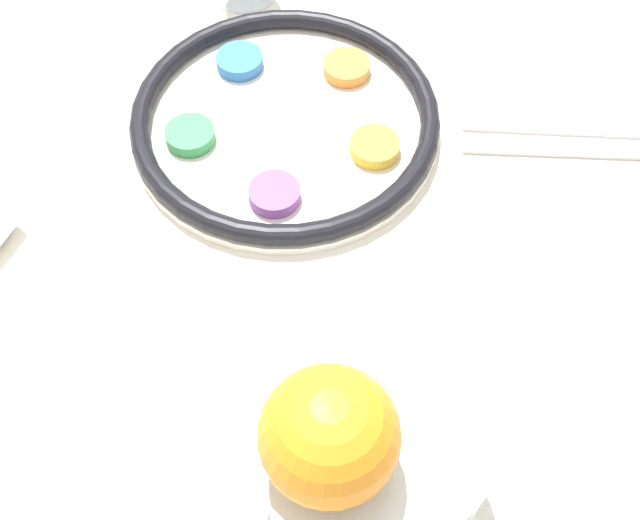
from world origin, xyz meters
name	(u,v)px	position (x,y,z in m)	size (l,w,h in m)	color
dining_table	(232,519)	(0.00, 0.00, 0.38)	(1.59, 0.99, 0.76)	silver
seder_plate	(285,120)	(-0.29, 0.05, 0.78)	(0.32, 0.32, 0.03)	silver
fruit_stand	(370,441)	(0.08, 0.15, 0.85)	(0.18, 0.18, 0.12)	silver
orange_fruit	(329,436)	(0.11, 0.12, 0.92)	(0.09, 0.09, 0.09)	orange
fork_left	(558,126)	(-0.31, 0.33, 0.76)	(0.02, 0.20, 0.01)	silver
fork_right	(560,148)	(-0.28, 0.33, 0.76)	(0.03, 0.20, 0.01)	silver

